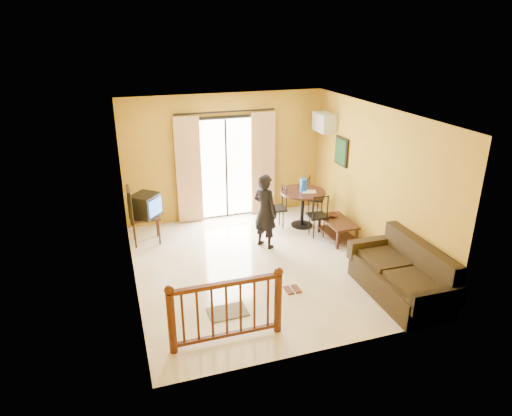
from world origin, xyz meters
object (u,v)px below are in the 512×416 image
object	(u,v)px
sofa	(403,277)
standing_person	(265,211)
dining_table	(303,198)
coffee_table	(338,227)
television	(146,205)

from	to	relation	value
sofa	standing_person	xyz separation A→B (m)	(-1.53, 2.39, 0.41)
dining_table	coffee_table	xyz separation A→B (m)	(0.42, -0.85, -0.36)
dining_table	standing_person	world-z (taller)	standing_person
sofa	standing_person	size ratio (longest dim) A/B	1.28
dining_table	standing_person	xyz separation A→B (m)	(-1.10, -0.70, 0.11)
coffee_table	sofa	size ratio (longest dim) A/B	0.49
standing_person	television	bearing A→B (deg)	36.00
television	coffee_table	bearing A→B (deg)	-65.23
television	standing_person	distance (m)	2.38
television	standing_person	world-z (taller)	standing_person
sofa	coffee_table	bearing A→B (deg)	91.17
dining_table	coffee_table	size ratio (longest dim) A/B	1.04
dining_table	television	bearing A→B (deg)	176.10
coffee_table	television	bearing A→B (deg)	163.85
television	coffee_table	size ratio (longest dim) A/B	0.74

